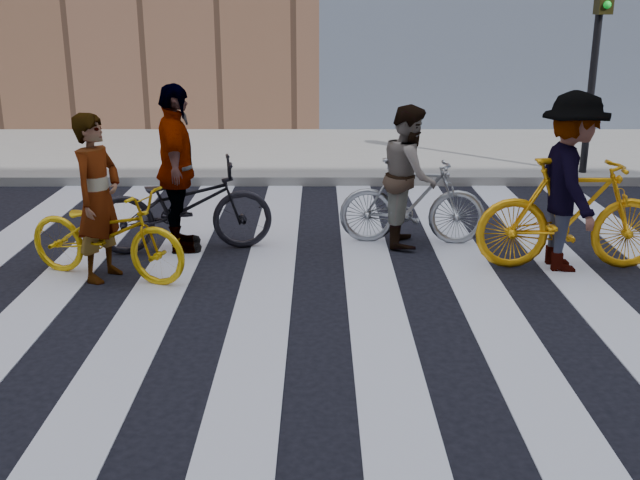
{
  "coord_description": "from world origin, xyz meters",
  "views": [
    {
      "loc": [
        -0.0,
        -6.85,
        2.78
      ],
      "look_at": [
        0.01,
        0.3,
        0.55
      ],
      "focal_mm": 42.0,
      "sensor_mm": 36.0,
      "label": 1
    }
  ],
  "objects_px": {
    "traffic_signal": "(598,41)",
    "bike_silver_mid": "(412,201)",
    "bike_yellow_left": "(106,234)",
    "bike_dark_rear": "(183,206)",
    "rider_mid": "(409,176)",
    "bike_yellow_right": "(571,214)",
    "rider_right": "(570,183)",
    "rider_rear": "(177,170)",
    "rider_left": "(98,198)"
  },
  "relations": [
    {
      "from": "rider_left",
      "to": "bike_yellow_right",
      "type": "bearing_deg",
      "value": -66.72
    },
    {
      "from": "bike_dark_rear",
      "to": "rider_mid",
      "type": "xyz_separation_m",
      "value": [
        2.68,
        0.28,
        0.3
      ]
    },
    {
      "from": "bike_yellow_right",
      "to": "rider_left",
      "type": "bearing_deg",
      "value": 94.0
    },
    {
      "from": "bike_silver_mid",
      "to": "bike_yellow_right",
      "type": "bearing_deg",
      "value": -114.62
    },
    {
      "from": "bike_silver_mid",
      "to": "bike_dark_rear",
      "type": "distance_m",
      "value": 2.75
    },
    {
      "from": "bike_dark_rear",
      "to": "rider_right",
      "type": "distance_m",
      "value": 4.38
    },
    {
      "from": "traffic_signal",
      "to": "rider_mid",
      "type": "xyz_separation_m",
      "value": [
        -3.32,
        -3.37,
        -1.43
      ]
    },
    {
      "from": "bike_yellow_left",
      "to": "rider_rear",
      "type": "relative_size",
      "value": 0.95
    },
    {
      "from": "rider_left",
      "to": "rider_mid",
      "type": "height_order",
      "value": "rider_left"
    },
    {
      "from": "traffic_signal",
      "to": "bike_silver_mid",
      "type": "relative_size",
      "value": 1.88
    },
    {
      "from": "bike_yellow_right",
      "to": "rider_rear",
      "type": "distance_m",
      "value": 4.47
    },
    {
      "from": "rider_right",
      "to": "rider_mid",
      "type": "bearing_deg",
      "value": 61.08
    },
    {
      "from": "bike_dark_rear",
      "to": "rider_mid",
      "type": "distance_m",
      "value": 2.72
    },
    {
      "from": "bike_dark_rear",
      "to": "rider_right",
      "type": "xyz_separation_m",
      "value": [
        4.31,
        -0.63,
        0.43
      ]
    },
    {
      "from": "bike_silver_mid",
      "to": "bike_dark_rear",
      "type": "height_order",
      "value": "bike_dark_rear"
    },
    {
      "from": "bike_silver_mid",
      "to": "rider_rear",
      "type": "bearing_deg",
      "value": 100.66
    },
    {
      "from": "traffic_signal",
      "to": "rider_left",
      "type": "distance_m",
      "value": 8.25
    },
    {
      "from": "traffic_signal",
      "to": "bike_dark_rear",
      "type": "relative_size",
      "value": 1.59
    },
    {
      "from": "bike_yellow_right",
      "to": "rider_left",
      "type": "height_order",
      "value": "rider_left"
    },
    {
      "from": "bike_yellow_left",
      "to": "bike_silver_mid",
      "type": "relative_size",
      "value": 1.06
    },
    {
      "from": "rider_left",
      "to": "rider_right",
      "type": "height_order",
      "value": "rider_right"
    },
    {
      "from": "bike_dark_rear",
      "to": "rider_right",
      "type": "relative_size",
      "value": 1.07
    },
    {
      "from": "traffic_signal",
      "to": "bike_silver_mid",
      "type": "distance_m",
      "value": 5.01
    },
    {
      "from": "rider_mid",
      "to": "rider_right",
      "type": "xyz_separation_m",
      "value": [
        1.63,
        -0.92,
        0.13
      ]
    },
    {
      "from": "bike_yellow_left",
      "to": "rider_right",
      "type": "relative_size",
      "value": 0.96
    },
    {
      "from": "bike_silver_mid",
      "to": "rider_mid",
      "type": "bearing_deg",
      "value": 94.82
    },
    {
      "from": "bike_yellow_right",
      "to": "bike_dark_rear",
      "type": "xyz_separation_m",
      "value": [
        -4.36,
        0.63,
        -0.07
      ]
    },
    {
      "from": "bike_yellow_left",
      "to": "rider_left",
      "type": "height_order",
      "value": "rider_left"
    },
    {
      "from": "bike_dark_rear",
      "to": "rider_rear",
      "type": "distance_m",
      "value": 0.44
    },
    {
      "from": "rider_rear",
      "to": "rider_right",
      "type": "bearing_deg",
      "value": -108.96
    },
    {
      "from": "rider_left",
      "to": "bike_dark_rear",
      "type": "bearing_deg",
      "value": -17.0
    },
    {
      "from": "bike_silver_mid",
      "to": "rider_left",
      "type": "xyz_separation_m",
      "value": [
        -3.44,
        -1.23,
        0.35
      ]
    },
    {
      "from": "bike_yellow_right",
      "to": "rider_mid",
      "type": "xyz_separation_m",
      "value": [
        -1.68,
        0.92,
        0.23
      ]
    },
    {
      "from": "rider_right",
      "to": "bike_silver_mid",
      "type": "bearing_deg",
      "value": 60.31
    },
    {
      "from": "bike_dark_rear",
      "to": "rider_left",
      "type": "distance_m",
      "value": 1.22
    },
    {
      "from": "bike_yellow_right",
      "to": "rider_right",
      "type": "distance_m",
      "value": 0.36
    },
    {
      "from": "bike_silver_mid",
      "to": "rider_rear",
      "type": "relative_size",
      "value": 0.9
    },
    {
      "from": "bike_silver_mid",
      "to": "rider_left",
      "type": "distance_m",
      "value": 3.67
    },
    {
      "from": "traffic_signal",
      "to": "bike_yellow_right",
      "type": "xyz_separation_m",
      "value": [
        -1.64,
        -4.29,
        -1.66
      ]
    },
    {
      "from": "bike_dark_rear",
      "to": "rider_left",
      "type": "bearing_deg",
      "value": 132.51
    },
    {
      "from": "bike_yellow_right",
      "to": "rider_right",
      "type": "height_order",
      "value": "rider_right"
    },
    {
      "from": "bike_silver_mid",
      "to": "rider_mid",
      "type": "height_order",
      "value": "rider_mid"
    },
    {
      "from": "bike_silver_mid",
      "to": "rider_rear",
      "type": "xyz_separation_m",
      "value": [
        -2.78,
        -0.28,
        0.45
      ]
    },
    {
      "from": "rider_right",
      "to": "traffic_signal",
      "type": "bearing_deg",
      "value": -20.97
    },
    {
      "from": "bike_yellow_left",
      "to": "rider_right",
      "type": "bearing_deg",
      "value": -66.65
    },
    {
      "from": "bike_yellow_right",
      "to": "rider_mid",
      "type": "bearing_deg",
      "value": 61.81
    },
    {
      "from": "bike_silver_mid",
      "to": "bike_dark_rear",
      "type": "xyz_separation_m",
      "value": [
        -2.73,
        -0.28,
        0.02
      ]
    },
    {
      "from": "bike_silver_mid",
      "to": "rider_right",
      "type": "height_order",
      "value": "rider_right"
    },
    {
      "from": "rider_mid",
      "to": "rider_right",
      "type": "distance_m",
      "value": 1.87
    },
    {
      "from": "bike_silver_mid",
      "to": "rider_mid",
      "type": "relative_size",
      "value": 1.04
    }
  ]
}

